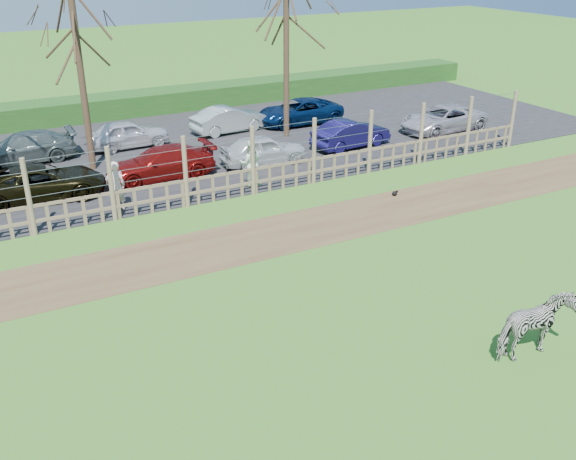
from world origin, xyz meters
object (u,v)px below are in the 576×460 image
car_3 (161,163)px  tree_mid (77,44)px  zebra (536,327)px  car_10 (128,134)px  tree_right (286,19)px  visitor_a (116,186)px  car_6 (443,119)px  car_11 (229,119)px  visitor_b (250,163)px  crow (395,193)px  car_2 (42,182)px  car_12 (299,112)px  car_5 (351,134)px  car_9 (23,148)px  car_4 (264,150)px

car_3 → tree_mid: bearing=-139.1°
zebra → car_10: bearing=9.3°
tree_right → visitor_a: bearing=-150.1°
car_3 → car_6: same height
car_11 → visitor_b: bearing=155.6°
tree_right → crow: bearing=-90.6°
visitor_a → car_11: (7.15, 7.21, -0.26)m
crow → car_6: size_ratio=0.06×
car_3 → visitor_a: bearing=-43.5°
car_2 → car_12: 13.67m
car_5 → car_3: bearing=82.7°
tree_right → visitor_a: (-9.21, -5.31, -4.34)m
tree_mid → car_12: size_ratio=1.58×
car_2 → car_9: size_ratio=1.04×
crow → visitor_b: bearing=141.4°
car_6 → car_5: bearing=-90.8°
visitor_a → car_3: bearing=-128.4°
tree_right → car_3: bearing=-157.3°
car_4 → car_5: bearing=-83.5°
car_6 → car_11: (-9.01, 4.65, 0.00)m
tree_mid → car_6: bearing=-8.0°
tree_mid → car_3: tree_mid is taller
tree_mid → car_12: tree_mid is taller
visitor_a → visitor_b: 4.98m
car_2 → car_3: same height
car_11 → car_4: bearing=165.3°
car_5 → car_9: 13.73m
zebra → car_5: (4.97, 14.95, -0.11)m
car_4 → visitor_a: bearing=110.8°
tree_mid → car_11: tree_mid is taller
car_12 → car_6: bearing=51.9°
car_5 → car_12: (-0.09, 4.55, 0.00)m
zebra → car_6: bearing=-35.4°
zebra → car_9: (-8.00, 19.48, -0.11)m
car_5 → car_12: bearing=-6.3°
visitor_b → car_4: bearing=-108.7°
tree_mid → visitor_b: tree_mid is taller
zebra → car_5: size_ratio=0.49×
car_3 → car_4: size_ratio=1.17×
tree_right → car_12: (1.59, 1.67, -4.60)m
tree_mid → car_4: tree_mid is taller
tree_right → car_2: (-11.25, -3.00, -4.60)m
car_3 → car_10: size_ratio=1.17×
visitor_a → car_11: size_ratio=0.47×
visitor_a → car_5: 11.17m
zebra → car_11: bearing=-4.8°
car_4 → car_10: bearing=43.8°
visitor_a → car_5: bearing=-162.3°
car_2 → car_9: same height
car_2 → car_5: bearing=-84.8°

